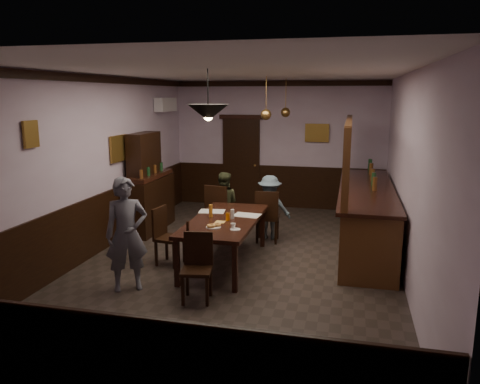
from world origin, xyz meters
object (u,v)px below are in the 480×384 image
(chair_far_right, at_px, (267,214))
(chair_near, at_px, (197,263))
(person_seated_left, at_px, (223,204))
(pendant_iron, at_px, (208,113))
(chair_far_left, at_px, (219,210))
(pendant_brass_far, at_px, (285,112))
(soda_can, at_px, (228,217))
(sideboard, at_px, (147,192))
(coffee_cup, at_px, (233,226))
(person_standing, at_px, (127,234))
(dining_table, at_px, (225,223))
(chair_side, at_px, (166,233))
(pendant_brass_mid, at_px, (266,115))
(person_seated_right, at_px, (270,207))
(bar_counter, at_px, (366,215))

(chair_far_right, xyz_separation_m, chair_near, (-0.47, -2.60, -0.05))
(person_seated_left, height_order, pendant_iron, pendant_iron)
(chair_far_left, relative_size, pendant_brass_far, 1.28)
(chair_near, relative_size, pendant_brass_far, 1.10)
(chair_far_right, xyz_separation_m, soda_can, (-0.38, -1.36, 0.28))
(soda_can, relative_size, sideboard, 0.06)
(coffee_cup, bearing_deg, person_standing, -151.10)
(chair_near, relative_size, soda_can, 7.44)
(chair_far_right, distance_m, pendant_iron, 2.84)
(chair_far_right, bearing_deg, person_seated_left, -20.81)
(person_seated_left, relative_size, pendant_brass_far, 1.52)
(dining_table, height_order, chair_far_left, chair_far_left)
(chair_near, bearing_deg, pendant_iron, 79.51)
(chair_side, height_order, coffee_cup, chair_side)
(dining_table, distance_m, sideboard, 2.53)
(sideboard, bearing_deg, pendant_brass_mid, 8.09)
(soda_can, bearing_deg, person_seated_right, 77.09)
(person_seated_left, xyz_separation_m, soda_can, (0.52, -1.64, 0.19))
(dining_table, bearing_deg, chair_far_left, 110.11)
(chair_far_right, relative_size, person_seated_right, 0.81)
(person_standing, relative_size, soda_can, 13.20)
(chair_near, distance_m, pendant_iron, 2.01)
(soda_can, distance_m, bar_counter, 2.66)
(coffee_cup, distance_m, pendant_iron, 1.67)
(chair_near, distance_m, bar_counter, 3.58)
(dining_table, distance_m, person_seated_left, 1.62)
(person_seated_right, height_order, soda_can, person_seated_right)
(person_seated_left, bearing_deg, pendant_brass_far, -127.41)
(dining_table, height_order, chair_side, chair_side)
(dining_table, relative_size, pendant_brass_far, 2.72)
(coffee_cup, bearing_deg, person_seated_right, 85.00)
(chair_far_right, relative_size, chair_near, 1.09)
(chair_far_left, relative_size, soda_can, 8.65)
(person_standing, bearing_deg, soda_can, 13.69)
(dining_table, xyz_separation_m, chair_side, (-0.93, -0.19, -0.18))
(person_seated_left, xyz_separation_m, pendant_brass_mid, (0.75, 0.32, 1.68))
(person_seated_left, bearing_deg, person_standing, 72.47)
(person_seated_left, bearing_deg, person_seated_right, 174.57)
(chair_side, xyz_separation_m, coffee_cup, (1.19, -0.33, 0.29))
(dining_table, relative_size, pendant_brass_mid, 2.72)
(sideboard, bearing_deg, pendant_iron, -49.38)
(sideboard, bearing_deg, person_seated_left, 0.31)
(dining_table, distance_m, pendant_brass_far, 3.51)
(dining_table, bearing_deg, bar_counter, 34.18)
(sideboard, bearing_deg, bar_counter, -0.70)
(person_seated_right, xyz_separation_m, pendant_iron, (-0.45, -2.35, 1.83))
(bar_counter, bearing_deg, chair_far_left, -175.17)
(chair_side, distance_m, person_standing, 1.11)
(pendant_iron, bearing_deg, coffee_cup, 45.97)
(chair_far_right, xyz_separation_m, person_seated_right, (-0.01, 0.28, 0.07))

